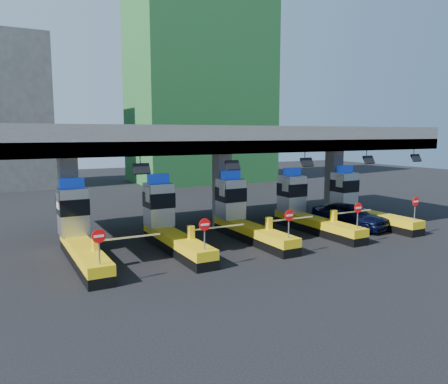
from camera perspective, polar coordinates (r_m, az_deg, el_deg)
name	(u,v)px	position (r m, az deg, el deg)	size (l,w,h in m)	color
ground	(244,238)	(27.75, 2.68, -6.05)	(120.00, 120.00, 0.00)	black
toll_canopy	(223,140)	(29.46, -0.14, 6.80)	(28.00, 12.09, 7.00)	slate
toll_lane_far_left	(79,233)	(24.27, -18.45, -5.07)	(4.43, 8.00, 4.16)	black
toll_lane_left	(168,223)	(25.55, -7.32, -4.10)	(4.43, 8.00, 4.16)	black
toll_lane_center	(242,216)	(27.69, 2.40, -3.12)	(4.43, 8.00, 4.16)	black
toll_lane_right	(305,209)	(30.51, 10.51, -2.24)	(4.43, 8.00, 4.16)	black
toll_lane_far_right	(358,204)	(33.83, 17.14, -1.48)	(4.43, 8.00, 4.16)	black
bg_building_scaffold	(200,78)	(61.33, -3.18, 14.63)	(18.00, 12.00, 28.00)	#1E5926
van	(350,216)	(31.52, 16.08, -2.99)	(2.15, 5.34, 1.82)	black
red_car	(343,217)	(32.09, 15.30, -3.14)	(1.50, 4.31, 1.42)	#922D0B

